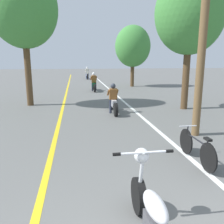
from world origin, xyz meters
name	(u,v)px	position (x,y,z in m)	size (l,w,h in m)	color
lane_stripe_center	(65,99)	(-1.70, 12.74, 0.00)	(0.14, 48.00, 0.01)	yellow
lane_stripe_edge	(119,98)	(1.67, 12.74, 0.00)	(0.14, 48.00, 0.01)	white
utility_pole	(204,18)	(2.70, 5.01, 3.52)	(1.10, 0.24, 6.86)	brown
roadside_tree_right_near	(190,14)	(4.16, 8.93, 4.36)	(3.19, 2.87, 6.22)	#513A23
roadside_tree_right_far	(133,46)	(3.95, 18.86, 3.44)	(3.06, 2.75, 5.22)	#513A23
roadside_tree_left	(23,9)	(-3.40, 11.02, 4.74)	(3.31, 2.98, 6.67)	#513A23
motorcycle_foreground	(153,214)	(-0.12, 0.81, 0.44)	(0.88, 2.04, 1.10)	black
motorcycle_rider_lead	(113,102)	(0.61, 8.59, 0.50)	(0.50, 1.97, 1.32)	black
motorcycle_rider_mid	(94,84)	(0.36, 16.33, 0.53)	(0.50, 2.08, 1.41)	black
motorcycle_rider_far	(87,74)	(0.43, 27.67, 0.55)	(0.50, 2.16, 1.48)	black
bicycle_parked	(196,148)	(1.70, 3.10, 0.35)	(0.44, 1.68, 0.75)	black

